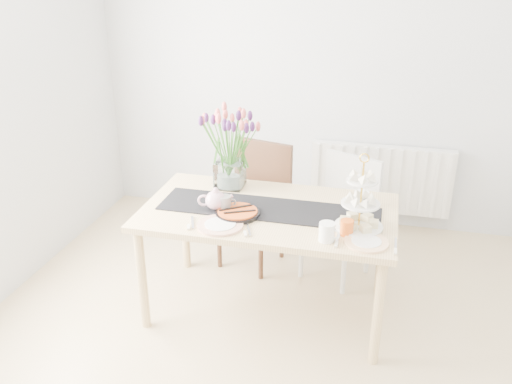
% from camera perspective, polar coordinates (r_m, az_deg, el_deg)
% --- Properties ---
extents(room_shell, '(4.50, 4.50, 4.50)m').
position_cam_1_polar(room_shell, '(2.51, 1.60, 1.92)').
color(room_shell, tan).
rests_on(room_shell, ground).
extents(radiator, '(1.20, 0.08, 0.60)m').
position_cam_1_polar(radiator, '(4.81, 12.97, 1.35)').
color(radiator, white).
rests_on(radiator, room_shell).
extents(dining_table, '(1.60, 0.90, 0.75)m').
position_cam_1_polar(dining_table, '(3.47, 1.33, -2.99)').
color(dining_table, tan).
rests_on(dining_table, ground).
extents(chair_brown, '(0.56, 0.56, 0.94)m').
position_cam_1_polar(chair_brown, '(4.15, 0.07, -0.22)').
color(chair_brown, '#3C2516').
rests_on(chair_brown, ground).
extents(chair_white, '(0.59, 0.59, 0.90)m').
position_cam_1_polar(chair_white, '(4.03, 9.18, -1.67)').
color(chair_white, silver).
rests_on(chair_white, ground).
extents(table_runner, '(1.40, 0.35, 0.01)m').
position_cam_1_polar(table_runner, '(3.43, 1.34, -1.79)').
color(table_runner, black).
rests_on(table_runner, dining_table).
extents(tulip_vase, '(0.68, 0.68, 0.58)m').
position_cam_1_polar(tulip_vase, '(3.65, -2.84, 6.02)').
color(tulip_vase, silver).
rests_on(tulip_vase, dining_table).
extents(cake_stand, '(0.28, 0.28, 0.42)m').
position_cam_1_polar(cake_stand, '(3.21, 10.89, -1.86)').
color(cake_stand, gold).
rests_on(cake_stand, dining_table).
extents(teapot, '(0.26, 0.23, 0.14)m').
position_cam_1_polar(teapot, '(3.41, -4.26, -0.86)').
color(teapot, silver).
rests_on(teapot, dining_table).
extents(cream_jug, '(0.10, 0.10, 0.10)m').
position_cam_1_polar(cream_jug, '(3.54, 11.03, -0.69)').
color(cream_jug, white).
rests_on(cream_jug, dining_table).
extents(tart_tin, '(0.28, 0.28, 0.03)m').
position_cam_1_polar(tart_tin, '(3.36, -1.95, -2.22)').
color(tart_tin, black).
rests_on(tart_tin, dining_table).
extents(mug_grey, '(0.12, 0.12, 0.10)m').
position_cam_1_polar(mug_grey, '(3.40, -3.35, -1.22)').
color(mug_grey, gray).
rests_on(mug_grey, dining_table).
extents(mug_white, '(0.12, 0.12, 0.11)m').
position_cam_1_polar(mug_white, '(3.07, 7.47, -4.19)').
color(mug_white, white).
rests_on(mug_white, dining_table).
extents(mug_orange, '(0.10, 0.10, 0.09)m').
position_cam_1_polar(mug_orange, '(3.16, 9.54, -3.71)').
color(mug_orange, orange).
rests_on(mug_orange, dining_table).
extents(plate_left, '(0.36, 0.36, 0.01)m').
position_cam_1_polar(plate_left, '(3.23, -3.80, -3.50)').
color(plate_left, white).
rests_on(plate_left, dining_table).
extents(plate_right, '(0.25, 0.25, 0.01)m').
position_cam_1_polar(plate_right, '(3.11, 11.53, -5.19)').
color(plate_right, white).
rests_on(plate_right, dining_table).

